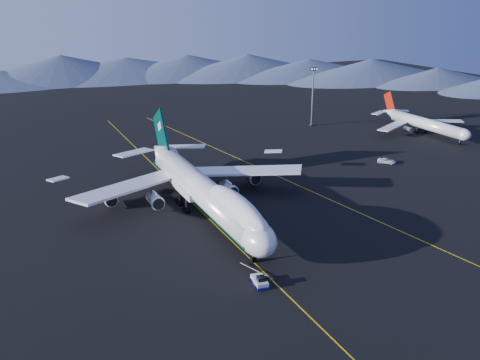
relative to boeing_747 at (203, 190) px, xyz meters
name	(u,v)px	position (x,y,z in m)	size (l,w,h in m)	color
ground	(204,214)	(0.00, -0.03, -5.81)	(500.00, 500.00, 0.00)	black
taxiway_line_main	(204,214)	(0.00, -0.03, -5.80)	(0.25, 220.00, 0.01)	gold
taxiway_line_side	(294,183)	(30.00, 9.97, -5.80)	(0.25, 200.00, 0.01)	gold
boeing_747	(203,190)	(0.00, 0.00, 0.00)	(59.62, 72.43, 19.37)	silver
pushback_tug	(260,282)	(-2.78, -34.75, -5.22)	(2.94, 4.57, 1.88)	silver
second_jet	(423,123)	(101.89, 39.18, -1.92)	(40.02, 45.21, 12.87)	silver
service_van	(387,161)	(65.14, 14.33, -5.06)	(2.50, 5.42, 1.51)	white
floodlight_mast	(313,97)	(71.53, 67.74, 5.61)	(2.78, 2.09, 22.54)	black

